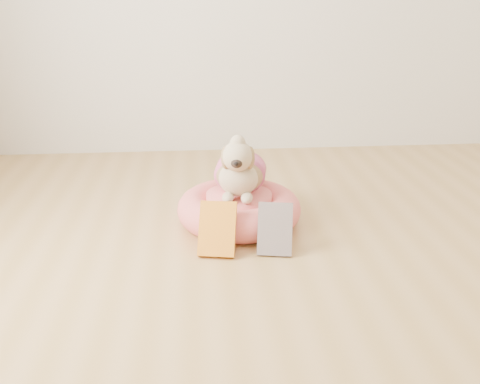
{
  "coord_description": "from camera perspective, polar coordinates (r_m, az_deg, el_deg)",
  "views": [
    {
      "loc": [
        -0.53,
        -1.23,
        1.0
      ],
      "look_at": [
        -0.34,
        0.97,
        0.17
      ],
      "focal_mm": 40.0,
      "sensor_mm": 36.0,
      "label": 1
    }
  ],
  "objects": [
    {
      "name": "book_yellow",
      "position": [
        2.17,
        -2.43,
        -3.96
      ],
      "size": [
        0.17,
        0.17,
        0.21
      ],
      "primitive_type": "cube",
      "rotation": [
        -0.57,
        0.0,
        -0.18
      ],
      "color": "yellow",
      "rests_on": "floor"
    },
    {
      "name": "book_white",
      "position": [
        2.17,
        3.75,
        -3.96
      ],
      "size": [
        0.16,
        0.13,
        0.2
      ],
      "primitive_type": "cube",
      "rotation": [
        -0.44,
        0.0,
        -0.18
      ],
      "color": "silver",
      "rests_on": "floor"
    },
    {
      "name": "pet_bed",
      "position": [
        2.45,
        -0.1,
        -1.81
      ],
      "size": [
        0.56,
        0.56,
        0.15
      ],
      "color": "#EE615D",
      "rests_on": "floor"
    },
    {
      "name": "dog",
      "position": [
        2.39,
        -0.03,
        3.4
      ],
      "size": [
        0.34,
        0.45,
        0.3
      ],
      "primitive_type": null,
      "rotation": [
        0.0,
        0.0,
        -0.16
      ],
      "color": "brown",
      "rests_on": "pet_bed"
    },
    {
      "name": "floor",
      "position": [
        1.68,
        15.33,
        -16.95
      ],
      "size": [
        4.5,
        4.5,
        0.0
      ],
      "primitive_type": "plane",
      "color": "#B3894A",
      "rests_on": "ground"
    }
  ]
}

